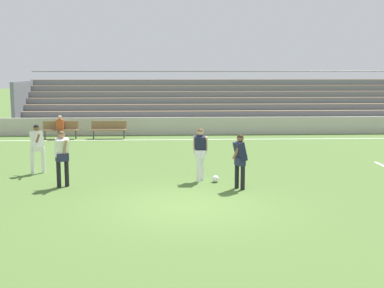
{
  "coord_description": "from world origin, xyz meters",
  "views": [
    {
      "loc": [
        -0.5,
        -13.11,
        3.58
      ],
      "look_at": [
        0.35,
        4.73,
        0.95
      ],
      "focal_mm": 48.2,
      "sensor_mm": 36.0,
      "label": 1
    }
  ],
  "objects_px": {
    "player_dark_overlapping": "(240,157)",
    "player_white_on_ball": "(62,153)",
    "player_white_pressing_high": "(37,144)",
    "bench_far_left": "(60,128)",
    "soccer_ball": "(215,179)",
    "player_dark_trailing_run": "(200,150)",
    "bleacher_stand": "(237,103)",
    "bench_near_bin": "(109,128)",
    "spectator_seated": "(60,125)"
  },
  "relations": [
    {
      "from": "bench_near_bin",
      "to": "spectator_seated",
      "type": "xyz_separation_m",
      "value": [
        -2.46,
        -0.12,
        0.16
      ]
    },
    {
      "from": "player_white_pressing_high",
      "to": "player_dark_trailing_run",
      "type": "bearing_deg",
      "value": -15.04
    },
    {
      "from": "bleacher_stand",
      "to": "player_white_on_ball",
      "type": "height_order",
      "value": "bleacher_stand"
    },
    {
      "from": "bleacher_stand",
      "to": "spectator_seated",
      "type": "relative_size",
      "value": 21.23
    },
    {
      "from": "bench_far_left",
      "to": "soccer_ball",
      "type": "bearing_deg",
      "value": -56.38
    },
    {
      "from": "player_dark_overlapping",
      "to": "soccer_ball",
      "type": "height_order",
      "value": "player_dark_overlapping"
    },
    {
      "from": "soccer_ball",
      "to": "player_dark_overlapping",
      "type": "bearing_deg",
      "value": -55.79
    },
    {
      "from": "bleacher_stand",
      "to": "soccer_ball",
      "type": "bearing_deg",
      "value": -100.25
    },
    {
      "from": "spectator_seated",
      "to": "player_dark_overlapping",
      "type": "bearing_deg",
      "value": -56.06
    },
    {
      "from": "soccer_ball",
      "to": "player_white_on_ball",
      "type": "bearing_deg",
      "value": -175.06
    },
    {
      "from": "player_dark_overlapping",
      "to": "bench_near_bin",
      "type": "bearing_deg",
      "value": 114.29
    },
    {
      "from": "player_dark_overlapping",
      "to": "soccer_ball",
      "type": "bearing_deg",
      "value": 124.21
    },
    {
      "from": "spectator_seated",
      "to": "player_dark_trailing_run",
      "type": "distance_m",
      "value": 12.07
    },
    {
      "from": "player_white_on_ball",
      "to": "soccer_ball",
      "type": "height_order",
      "value": "player_white_on_ball"
    },
    {
      "from": "player_dark_overlapping",
      "to": "player_white_on_ball",
      "type": "bearing_deg",
      "value": 174.27
    },
    {
      "from": "player_white_on_ball",
      "to": "soccer_ball",
      "type": "relative_size",
      "value": 7.81
    },
    {
      "from": "bleacher_stand",
      "to": "bench_near_bin",
      "type": "relative_size",
      "value": 14.27
    },
    {
      "from": "player_dark_trailing_run",
      "to": "player_white_pressing_high",
      "type": "distance_m",
      "value": 5.69
    },
    {
      "from": "player_white_pressing_high",
      "to": "bench_far_left",
      "type": "bearing_deg",
      "value": 96.59
    },
    {
      "from": "player_white_pressing_high",
      "to": "player_white_on_ball",
      "type": "bearing_deg",
      "value": -58.96
    },
    {
      "from": "bleacher_stand",
      "to": "bench_far_left",
      "type": "bearing_deg",
      "value": -154.57
    },
    {
      "from": "bleacher_stand",
      "to": "bench_far_left",
      "type": "xyz_separation_m",
      "value": [
        -9.71,
        -4.62,
        -0.95
      ]
    },
    {
      "from": "player_dark_overlapping",
      "to": "player_white_on_ball",
      "type": "xyz_separation_m",
      "value": [
        -5.34,
        0.54,
        0.05
      ]
    },
    {
      "from": "player_dark_overlapping",
      "to": "player_dark_trailing_run",
      "type": "height_order",
      "value": "player_dark_trailing_run"
    },
    {
      "from": "bench_near_bin",
      "to": "player_dark_overlapping",
      "type": "relative_size",
      "value": 1.09
    },
    {
      "from": "bench_near_bin",
      "to": "player_dark_overlapping",
      "type": "height_order",
      "value": "player_dark_overlapping"
    },
    {
      "from": "player_dark_trailing_run",
      "to": "bench_far_left",
      "type": "bearing_deg",
      "value": 122.35
    },
    {
      "from": "bench_far_left",
      "to": "player_white_pressing_high",
      "type": "xyz_separation_m",
      "value": [
        1.02,
        -8.8,
        0.46
      ]
    },
    {
      "from": "bench_far_left",
      "to": "player_white_on_ball",
      "type": "height_order",
      "value": "player_white_on_ball"
    },
    {
      "from": "player_dark_trailing_run",
      "to": "soccer_ball",
      "type": "relative_size",
      "value": 7.68
    },
    {
      "from": "player_white_pressing_high",
      "to": "soccer_ball",
      "type": "distance_m",
      "value": 6.26
    },
    {
      "from": "player_dark_overlapping",
      "to": "soccer_ball",
      "type": "xyz_separation_m",
      "value": [
        -0.64,
        0.94,
        -0.87
      ]
    },
    {
      "from": "player_dark_trailing_run",
      "to": "soccer_ball",
      "type": "height_order",
      "value": "player_dark_trailing_run"
    },
    {
      "from": "player_dark_overlapping",
      "to": "player_dark_trailing_run",
      "type": "distance_m",
      "value": 1.6
    },
    {
      "from": "player_dark_trailing_run",
      "to": "player_white_on_ball",
      "type": "bearing_deg",
      "value": -171.67
    },
    {
      "from": "player_dark_overlapping",
      "to": "player_white_pressing_high",
      "type": "xyz_separation_m",
      "value": [
        -6.6,
        2.63,
        0.03
      ]
    },
    {
      "from": "spectator_seated",
      "to": "player_white_pressing_high",
      "type": "relative_size",
      "value": 0.72
    },
    {
      "from": "player_dark_trailing_run",
      "to": "player_white_pressing_high",
      "type": "height_order",
      "value": "player_dark_trailing_run"
    },
    {
      "from": "bench_near_bin",
      "to": "player_white_pressing_high",
      "type": "relative_size",
      "value": 1.07
    },
    {
      "from": "bench_near_bin",
      "to": "player_white_on_ball",
      "type": "xyz_separation_m",
      "value": [
        -0.18,
        -10.9,
        0.48
      ]
    },
    {
      "from": "player_dark_trailing_run",
      "to": "player_white_on_ball",
      "type": "height_order",
      "value": "player_white_on_ball"
    },
    {
      "from": "player_white_pressing_high",
      "to": "player_white_on_ball",
      "type": "relative_size",
      "value": 0.98
    },
    {
      "from": "spectator_seated",
      "to": "player_white_on_ball",
      "type": "height_order",
      "value": "player_white_on_ball"
    },
    {
      "from": "spectator_seated",
      "to": "player_white_pressing_high",
      "type": "height_order",
      "value": "player_white_pressing_high"
    },
    {
      "from": "bleacher_stand",
      "to": "player_dark_trailing_run",
      "type": "bearing_deg",
      "value": -102.12
    },
    {
      "from": "spectator_seated",
      "to": "bleacher_stand",
      "type": "bearing_deg",
      "value": 25.98
    },
    {
      "from": "bleacher_stand",
      "to": "spectator_seated",
      "type": "xyz_separation_m",
      "value": [
        -9.71,
        -4.73,
        -0.8
      ]
    },
    {
      "from": "bleacher_stand",
      "to": "spectator_seated",
      "type": "height_order",
      "value": "bleacher_stand"
    },
    {
      "from": "player_white_on_ball",
      "to": "spectator_seated",
      "type": "bearing_deg",
      "value": 101.93
    },
    {
      "from": "bench_far_left",
      "to": "bleacher_stand",
      "type": "bearing_deg",
      "value": 25.43
    }
  ]
}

